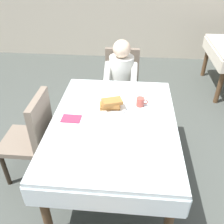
{
  "coord_description": "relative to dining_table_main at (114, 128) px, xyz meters",
  "views": [
    {
      "loc": [
        0.14,
        -1.75,
        2.04
      ],
      "look_at": [
        -0.02,
        0.05,
        0.79
      ],
      "focal_mm": 39.63,
      "sensor_mm": 36.0,
      "label": 1
    }
  ],
  "objects": [
    {
      "name": "ground_plane",
      "position": [
        0.0,
        0.0,
        -0.65
      ],
      "size": [
        14.0,
        14.0,
        0.0
      ],
      "primitive_type": "plane",
      "color": "#474C47"
    },
    {
      "name": "dining_table_main",
      "position": [
        0.0,
        0.0,
        0.0
      ],
      "size": [
        1.12,
        1.52,
        0.74
      ],
      "color": "silver",
      "rests_on": "ground"
    },
    {
      "name": "chair_diner",
      "position": [
        0.01,
        1.17,
        -0.12
      ],
      "size": [
        0.44,
        0.45,
        0.93
      ],
      "rotation": [
        0.0,
        0.0,
        3.14
      ],
      "color": "#7A6B5B",
      "rests_on": "ground"
    },
    {
      "name": "diner_person",
      "position": [
        0.01,
        1.01,
        0.02
      ],
      "size": [
        0.4,
        0.43,
        1.12
      ],
      "rotation": [
        0.0,
        0.0,
        3.14
      ],
      "color": "silver",
      "rests_on": "ground"
    },
    {
      "name": "chair_left_side",
      "position": [
        -0.77,
        0.0,
        -0.12
      ],
      "size": [
        0.45,
        0.44,
        0.93
      ],
      "rotation": [
        0.0,
        0.0,
        1.57
      ],
      "color": "#7A6B5B",
      "rests_on": "ground"
    },
    {
      "name": "plate_breakfast",
      "position": [
        -0.04,
        0.18,
        0.1
      ],
      "size": [
        0.28,
        0.28,
        0.02
      ],
      "primitive_type": "cylinder",
      "color": "white",
      "rests_on": "dining_table_main"
    },
    {
      "name": "breakfast_stack",
      "position": [
        -0.04,
        0.17,
        0.15
      ],
      "size": [
        0.23,
        0.17,
        0.09
      ],
      "color": "#A36B33",
      "rests_on": "plate_breakfast"
    },
    {
      "name": "cup_coffee",
      "position": [
        0.24,
        0.26,
        0.13
      ],
      "size": [
        0.11,
        0.08,
        0.08
      ],
      "color": "#B24C42",
      "rests_on": "dining_table_main"
    },
    {
      "name": "syrup_pitcher",
      "position": [
        -0.33,
        0.28,
        0.13
      ],
      "size": [
        0.08,
        0.08,
        0.07
      ],
      "color": "silver",
      "rests_on": "dining_table_main"
    },
    {
      "name": "fork_left_of_plate",
      "position": [
        -0.23,
        0.16,
        0.09
      ],
      "size": [
        0.03,
        0.18,
        0.0
      ],
      "primitive_type": "cube",
      "rotation": [
        0.0,
        0.0,
        1.66
      ],
      "color": "silver",
      "rests_on": "dining_table_main"
    },
    {
      "name": "knife_right_of_plate",
      "position": [
        0.15,
        0.16,
        0.09
      ],
      "size": [
        0.02,
        0.2,
        0.0
      ],
      "primitive_type": "cube",
      "rotation": [
        0.0,
        0.0,
        1.52
      ],
      "color": "silver",
      "rests_on": "dining_table_main"
    },
    {
      "name": "spoon_near_edge",
      "position": [
        0.01,
        -0.13,
        0.09
      ],
      "size": [
        0.15,
        0.04,
        0.0
      ],
      "primitive_type": "cube",
      "rotation": [
        0.0,
        0.0,
        -0.19
      ],
      "color": "silver",
      "rests_on": "dining_table_main"
    },
    {
      "name": "napkin_folded",
      "position": [
        -0.38,
        -0.02,
        0.09
      ],
      "size": [
        0.17,
        0.12,
        0.01
      ],
      "primitive_type": "cube",
      "rotation": [
        0.0,
        0.0,
        -0.02
      ],
      "color": "#8C2D4C",
      "rests_on": "dining_table_main"
    }
  ]
}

